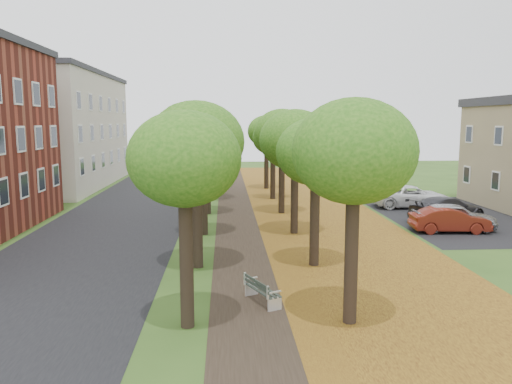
{
  "coord_description": "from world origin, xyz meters",
  "views": [
    {
      "loc": [
        -1.07,
        -13.97,
        5.95
      ],
      "look_at": [
        0.44,
        10.23,
        2.5
      ],
      "focal_mm": 35.0,
      "sensor_mm": 36.0,
      "label": 1
    }
  ],
  "objects": [
    {
      "name": "building_cream",
      "position": [
        -17.0,
        33.0,
        5.21
      ],
      "size": [
        10.3,
        20.3,
        10.4
      ],
      "color": "beige",
      "rests_on": "ground"
    },
    {
      "name": "street_asphalt",
      "position": [
        -7.5,
        15.0,
        0.0
      ],
      "size": [
        8.0,
        70.0,
        0.01
      ],
      "primitive_type": "cube",
      "color": "black",
      "rests_on": "ground"
    },
    {
      "name": "parking_lot",
      "position": [
        13.5,
        16.0,
        0.0
      ],
      "size": [
        9.0,
        16.0,
        0.01
      ],
      "primitive_type": "cube",
      "color": "black",
      "rests_on": "ground"
    },
    {
      "name": "tree_row_west",
      "position": [
        -2.2,
        15.0,
        4.95
      ],
      "size": [
        3.5,
        33.5,
        6.49
      ],
      "color": "black",
      "rests_on": "ground"
    },
    {
      "name": "footpath",
      "position": [
        0.0,
        15.0,
        0.0
      ],
      "size": [
        3.2,
        70.0,
        0.01
      ],
      "primitive_type": "cube",
      "color": "black",
      "rests_on": "ground"
    },
    {
      "name": "car_silver",
      "position": [
        11.45,
        12.2,
        0.77
      ],
      "size": [
        4.63,
        2.16,
        1.53
      ],
      "primitive_type": "imported",
      "rotation": [
        0.0,
        0.0,
        1.49
      ],
      "color": "#B0B1B5",
      "rests_on": "ground"
    },
    {
      "name": "tree_row_east",
      "position": [
        2.6,
        15.0,
        4.95
      ],
      "size": [
        3.5,
        33.5,
        6.49
      ],
      "color": "black",
      "rests_on": "ground"
    },
    {
      "name": "ground",
      "position": [
        0.0,
        0.0,
        0.0
      ],
      "size": [
        120.0,
        120.0,
        0.0
      ],
      "primitive_type": "plane",
      "color": "#2D4C19",
      "rests_on": "ground"
    },
    {
      "name": "car_white",
      "position": [
        11.93,
        19.56,
        0.76
      ],
      "size": [
        5.54,
        2.71,
        1.52
      ],
      "primitive_type": "imported",
      "rotation": [
        0.0,
        0.0,
        1.54
      ],
      "color": "silver",
      "rests_on": "ground"
    },
    {
      "name": "car_red",
      "position": [
        11.0,
        11.7,
        0.68
      ],
      "size": [
        4.2,
        1.68,
        1.36
      ],
      "primitive_type": "imported",
      "rotation": [
        0.0,
        0.0,
        1.51
      ],
      "color": "maroon",
      "rests_on": "ground"
    },
    {
      "name": "leaf_verge",
      "position": [
        5.0,
        15.0,
        0.01
      ],
      "size": [
        7.5,
        70.0,
        0.01
      ],
      "primitive_type": "cube",
      "color": "olive",
      "rests_on": "ground"
    },
    {
      "name": "bench",
      "position": [
        0.08,
        1.76,
        0.43
      ],
      "size": [
        1.17,
        1.8,
        0.83
      ],
      "rotation": [
        0.0,
        0.0,
        1.99
      ],
      "color": "#27312A",
      "rests_on": "ground"
    },
    {
      "name": "car_grey",
      "position": [
        12.17,
        14.62,
        0.74
      ],
      "size": [
        5.51,
        3.99,
        1.48
      ],
      "primitive_type": "imported",
      "rotation": [
        0.0,
        0.0,
        2.0
      ],
      "color": "#2E2E33",
      "rests_on": "ground"
    }
  ]
}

